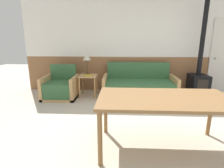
{
  "coord_description": "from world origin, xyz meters",
  "views": [
    {
      "loc": [
        -0.77,
        -2.56,
        1.53
      ],
      "look_at": [
        -0.96,
        1.17,
        0.57
      ],
      "focal_mm": 28.0,
      "sensor_mm": 36.0,
      "label": 1
    }
  ],
  "objects": [
    {
      "name": "table_lamp",
      "position": [
        -1.68,
        2.1,
        1.02
      ],
      "size": [
        0.22,
        0.22,
        0.55
      ],
      "color": "#4C3823",
      "rests_on": "side_table"
    },
    {
      "name": "couch",
      "position": [
        -0.27,
        2.07,
        0.26
      ],
      "size": [
        1.92,
        0.89,
        0.88
      ],
      "color": "tan",
      "rests_on": "ground_plane"
    },
    {
      "name": "side_table",
      "position": [
        -1.65,
        2.02,
        0.47
      ],
      "size": [
        0.47,
        0.47,
        0.58
      ],
      "color": "tan",
      "rests_on": "ground_plane"
    },
    {
      "name": "wall_back",
      "position": [
        0.0,
        2.63,
        1.35
      ],
      "size": [
        7.2,
        0.06,
        2.7
      ],
      "color": "#8E603D",
      "rests_on": "ground_plane"
    },
    {
      "name": "armchair",
      "position": [
        -2.36,
        1.84,
        0.27
      ],
      "size": [
        0.86,
        0.76,
        0.85
      ],
      "rotation": [
        0.0,
        0.0,
        0.2
      ],
      "color": "tan",
      "rests_on": "ground_plane"
    },
    {
      "name": "wood_stove",
      "position": [
        1.32,
        2.13,
        0.56
      ],
      "size": [
        0.45,
        0.55,
        2.51
      ],
      "color": "black",
      "rests_on": "ground_plane"
    },
    {
      "name": "book_stack",
      "position": [
        -1.63,
        1.93,
        0.6
      ],
      "size": [
        0.2,
        0.14,
        0.03
      ],
      "color": "gold",
      "rests_on": "side_table"
    },
    {
      "name": "ground_plane",
      "position": [
        0.0,
        0.0,
        0.0
      ],
      "size": [
        16.0,
        16.0,
        0.0
      ],
      "primitive_type": "plane",
      "color": "beige"
    },
    {
      "name": "dining_table",
      "position": [
        -0.17,
        -0.3,
        0.7
      ],
      "size": [
        1.8,
        0.92,
        0.77
      ],
      "color": "olive",
      "rests_on": "ground_plane"
    }
  ]
}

